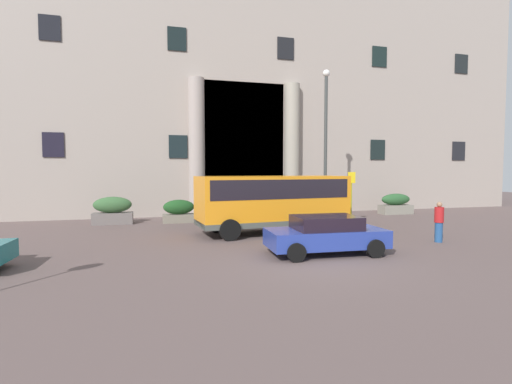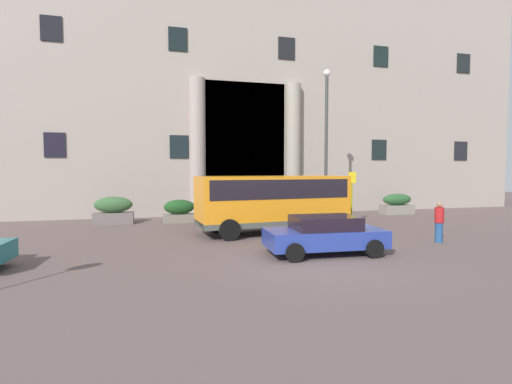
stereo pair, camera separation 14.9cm
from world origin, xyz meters
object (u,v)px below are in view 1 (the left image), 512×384
Objects in this scene: orange_minibus at (273,199)px; hedge_planter_far_east at (396,204)px; hedge_planter_east at (113,211)px; white_taxi_kerbside at (326,234)px; hedge_planter_west at (179,211)px; lamppost_plaza_centre at (326,135)px; bus_stop_sign at (351,192)px; pedestrian_woman_dark_dress at (439,222)px; motorcycle_near_kerb at (327,229)px; hedge_planter_far_west at (245,209)px.

orange_minibus is 11.44m from hedge_planter_far_east.
white_taxi_kerbside is at bearing -50.86° from hedge_planter_east.
lamppost_plaza_centre is (8.00, -1.85, 4.26)m from hedge_planter_west.
lamppost_plaza_centre is (-1.06, 1.05, 3.15)m from bus_stop_sign.
hedge_planter_east is at bearing -150.22° from pedestrian_woman_dark_dress.
bus_stop_sign reaches higher than motorcycle_near_kerb.
pedestrian_woman_dark_dress reaches higher than hedge_planter_east.
orange_minibus is 4.80m from white_taxi_kerbside.
hedge_planter_far_west is at bearing 95.44° from white_taxi_kerbside.
hedge_planter_west is (-9.05, 2.90, -1.12)m from bus_stop_sign.
orange_minibus is 7.05m from pedestrian_woman_dark_dress.
bus_stop_sign is at bearing 161.11° from pedestrian_woman_dark_dress.
hedge_planter_east is (-7.48, 5.03, -0.87)m from orange_minibus.
pedestrian_woman_dark_dress is at bearing -33.82° from hedge_planter_east.
pedestrian_woman_dark_dress is (9.81, -8.66, 0.21)m from hedge_planter_west.
lamppost_plaza_centre is at bearing 74.85° from motorcycle_near_kerb.
orange_minibus is 1.71× the size of white_taxi_kerbside.
bus_stop_sign is at bearing 60.09° from motorcycle_near_kerb.
bus_stop_sign is 1.71× the size of pedestrian_woman_dark_dress.
lamppost_plaza_centre is at bearing 168.54° from pedestrian_woman_dark_dress.
orange_minibus is at bearing -150.11° from pedestrian_woman_dark_dress.
bus_stop_sign is at bearing -44.84° from lamppost_plaza_centre.
lamppost_plaza_centre is at bearing -27.54° from hedge_planter_far_west.
lamppost_plaza_centre is at bearing -13.04° from hedge_planter_west.
lamppost_plaza_centre is at bearing 67.19° from white_taxi_kerbside.
motorcycle_near_kerb is at bearing -129.23° from bus_stop_sign.
hedge_planter_far_east is (10.18, 5.13, -0.94)m from orange_minibus.
orange_minibus is 5.15m from hedge_planter_far_west.
hedge_planter_west is 1.08× the size of pedestrian_woman_dark_dress.
orange_minibus is 3.08m from motorcycle_near_kerb.
pedestrian_woman_dark_dress is (-4.36, -9.01, 0.17)m from hedge_planter_far_east.
orange_minibus is 6.29m from hedge_planter_west.
hedge_planter_east is at bearing 131.49° from white_taxi_kerbside.
hedge_planter_far_east is at bearing 32.51° from bus_stop_sign.
hedge_planter_far_west is at bearing 112.14° from motorcycle_near_kerb.
hedge_planter_far_east is at bearing 19.69° from lamppost_plaza_centre.
hedge_planter_far_west is at bearing 148.27° from bus_stop_sign.
hedge_planter_east reaches higher than motorcycle_near_kerb.
bus_stop_sign is at bearing 14.73° from orange_minibus.
orange_minibus is at bearing -50.11° from hedge_planter_west.
hedge_planter_far_east is 1.22× the size of hedge_planter_west.
white_taxi_kerbside is at bearing -134.78° from hedge_planter_far_east.
hedge_planter_far_east is 10.01m from pedestrian_woman_dark_dress.
hedge_planter_far_west is at bearing 4.22° from hedge_planter_west.
hedge_planter_far_east is 0.26× the size of lamppost_plaza_centre.
bus_stop_sign is 1.53× the size of hedge_planter_far_west.
bus_stop_sign reaches higher than pedestrian_woman_dark_dress.
pedestrian_woman_dark_dress reaches higher than hedge_planter_west.
hedge_planter_east is 12.54m from white_taxi_kerbside.
hedge_planter_west is 0.21× the size of lamppost_plaza_centre.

